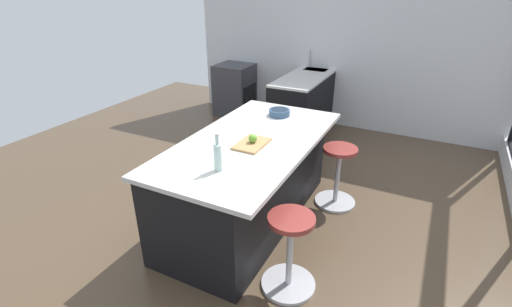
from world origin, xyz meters
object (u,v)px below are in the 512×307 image
Objects in this scene: stool_by_window at (337,178)px; water_bottle at (218,156)px; oven_range at (235,90)px; stool_middle at (290,255)px; cutting_board at (252,144)px; apple_green at (253,138)px; fruit_bowl at (279,112)px; kitchen_island at (247,180)px.

water_bottle is (1.33, -0.64, 0.70)m from stool_by_window.
water_bottle reaches higher than oven_range.
stool_middle is at bearing 87.51° from water_bottle.
water_bottle is at bearing 27.99° from oven_range.
cutting_board is (2.86, 1.82, 0.46)m from oven_range.
apple_green is at bearing -38.97° from stool_by_window.
stool_by_window is at bearing 86.77° from fruit_bowl.
apple_green is at bearing 50.46° from kitchen_island.
fruit_bowl is (-1.37, -0.08, -0.08)m from water_bottle.
water_bottle is at bearing 8.36° from kitchen_island.
kitchen_island is 6.89× the size of water_bottle.
apple_green reaches higher than oven_range.
water_bottle is at bearing -1.15° from cutting_board.
cutting_board reaches higher than stool_by_window.
stool_by_window is 2.95× the size of fruit_bowl.
stool_middle is at bearing 27.05° from fruit_bowl.
kitchen_island is at bearing -132.80° from stool_middle.
fruit_bowl reaches higher than stool_by_window.
oven_range is 3.21m from stool_by_window.
oven_range is 1.32× the size of stool_middle.
water_bottle is (0.65, 0.10, 0.57)m from kitchen_island.
kitchen_island is 0.52m from apple_green.
fruit_bowl is at bearing -176.80° from water_bottle.
apple_green reaches higher than fruit_bowl.
stool_by_window is 8.49× the size of apple_green.
stool_by_window is 0.95m from fruit_bowl.
stool_middle is (0.68, 0.73, -0.14)m from kitchen_island.
oven_range is 2.85× the size of water_bottle.
stool_by_window is 1.18m from apple_green.
cutting_board reaches higher than oven_range.
stool_middle is 1.04m from cutting_board.
water_bottle is at bearing 3.20° from fruit_bowl.
oven_range is 3.42m from cutting_board.
cutting_board is 0.05m from apple_green.
apple_green reaches higher than stool_middle.
oven_range reaches higher than stool_by_window.
fruit_bowl is at bearing 40.47° from oven_range.
cutting_board is 1.15× the size of water_bottle.
kitchen_island is 0.87m from water_bottle.
stool_by_window is at bearing 141.03° from apple_green.
kitchen_island is at bearing -1.53° from fruit_bowl.
cutting_board is at bearing 45.77° from kitchen_island.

